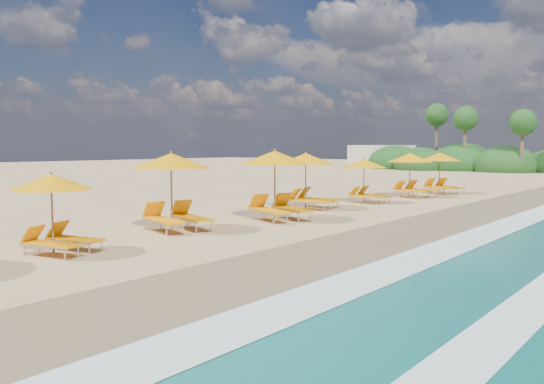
# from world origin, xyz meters

# --- Properties ---
(ground) EXTENTS (160.00, 160.00, 0.00)m
(ground) POSITION_xyz_m (0.00, 0.00, 0.00)
(ground) COLOR tan
(ground) RESTS_ON ground
(wet_sand) EXTENTS (4.00, 160.00, 0.01)m
(wet_sand) POSITION_xyz_m (4.00, 0.00, 0.01)
(wet_sand) COLOR #876F50
(wet_sand) RESTS_ON ground
(surf_foam) EXTENTS (4.00, 160.00, 0.01)m
(surf_foam) POSITION_xyz_m (6.70, 0.00, 0.03)
(surf_foam) COLOR white
(surf_foam) RESTS_ON ground
(station_3) EXTENTS (2.51, 2.43, 2.02)m
(station_3) POSITION_xyz_m (-1.66, -6.27, 1.13)
(station_3) COLOR olive
(station_3) RESTS_ON ground
(station_4) EXTENTS (3.10, 3.00, 2.50)m
(station_4) POSITION_xyz_m (-2.29, -2.05, 1.40)
(station_4) COLOR olive
(station_4) RESTS_ON ground
(station_5) EXTENTS (3.30, 3.25, 2.55)m
(station_5) POSITION_xyz_m (-1.31, 1.88, 1.43)
(station_5) COLOR olive
(station_5) RESTS_ON ground
(station_6) EXTENTS (2.89, 2.76, 2.42)m
(station_6) POSITION_xyz_m (-2.51, 5.50, 1.35)
(station_6) COLOR olive
(station_6) RESTS_ON ground
(station_7) EXTENTS (2.28, 2.11, 2.11)m
(station_7) POSITION_xyz_m (-1.83, 9.13, 1.18)
(station_7) COLOR olive
(station_7) RESTS_ON ground
(station_8) EXTENTS (2.95, 2.88, 2.34)m
(station_8) POSITION_xyz_m (-1.44, 13.14, 1.31)
(station_8) COLOR olive
(station_8) RESTS_ON ground
(station_9) EXTENTS (3.07, 3.04, 2.35)m
(station_9) POSITION_xyz_m (-1.06, 16.08, 1.32)
(station_9) COLOR olive
(station_9) RESTS_ON ground
(treeline) EXTENTS (25.80, 8.80, 9.74)m
(treeline) POSITION_xyz_m (-9.94, 45.51, 1.00)
(treeline) COLOR #163D14
(treeline) RESTS_ON ground
(beach_building) EXTENTS (7.00, 5.00, 2.80)m
(beach_building) POSITION_xyz_m (-22.00, 48.00, 1.40)
(beach_building) COLOR beige
(beach_building) RESTS_ON ground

